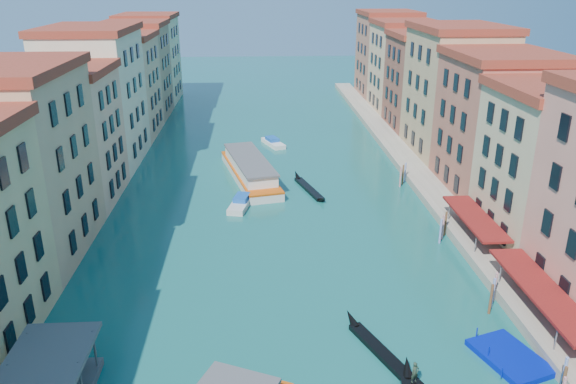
# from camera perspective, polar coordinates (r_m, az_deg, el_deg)

# --- Properties ---
(left_bank_palazzos) EXTENTS (12.80, 128.40, 21.00)m
(left_bank_palazzos) POSITION_cam_1_polar(r_m,az_deg,el_deg) (86.19, -19.93, 7.73)
(left_bank_palazzos) COLOR #C9BA91
(left_bank_palazzos) RESTS_ON ground
(right_bank_palazzos) EXTENTS (12.80, 128.40, 21.00)m
(right_bank_palazzos) POSITION_cam_1_polar(r_m,az_deg,el_deg) (88.75, 17.75, 8.36)
(right_bank_palazzos) COLOR brown
(right_bank_palazzos) RESTS_ON ground
(quay) EXTENTS (4.00, 140.00, 1.00)m
(quay) POSITION_cam_1_polar(r_m,az_deg,el_deg) (88.60, 12.25, 2.66)
(quay) COLOR gray
(quay) RESTS_ON ground
(restaurant_awnings) EXTENTS (3.20, 44.55, 3.12)m
(restaurant_awnings) POSITION_cam_1_polar(r_m,az_deg,el_deg) (51.84, 24.76, -9.44)
(restaurant_awnings) COLOR maroon
(restaurant_awnings) RESTS_ON ground
(mooring_poles_right) EXTENTS (1.44, 54.24, 3.20)m
(mooring_poles_right) POSITION_cam_1_polar(r_m,az_deg,el_deg) (55.88, 19.00, -8.32)
(mooring_poles_right) COLOR brown
(mooring_poles_right) RESTS_ON ground
(vaporetto_far) EXTENTS (9.27, 21.36, 3.10)m
(vaporetto_far) POSITION_cam_1_polar(r_m,az_deg,el_deg) (82.19, -3.90, 2.32)
(vaporetto_far) COLOR silver
(vaporetto_far) RESTS_ON ground
(gondola_fore) EXTENTS (5.17, 11.00, 2.30)m
(gondola_fore) POSITION_cam_1_polar(r_m,az_deg,el_deg) (45.70, 9.77, -15.84)
(gondola_fore) COLOR black
(gondola_fore) RESTS_ON ground
(gondola_far) EXTENTS (4.01, 11.43, 1.65)m
(gondola_far) POSITION_cam_1_polar(r_m,az_deg,el_deg) (77.87, 2.08, 0.46)
(gondola_far) COLOR black
(gondola_far) RESTS_ON ground
(motorboat_mid) EXTENTS (3.46, 6.81, 1.35)m
(motorboat_mid) POSITION_cam_1_polar(r_m,az_deg,el_deg) (72.43, -4.79, -1.05)
(motorboat_mid) COLOR silver
(motorboat_mid) RESTS_ON ground
(motorboat_far) EXTENTS (4.22, 6.73, 1.33)m
(motorboat_far) POSITION_cam_1_polar(r_m,az_deg,el_deg) (99.03, -1.53, 5.07)
(motorboat_far) COLOR white
(motorboat_far) RESTS_ON ground
(blue_dock) EXTENTS (5.57, 6.79, 0.49)m
(blue_dock) POSITION_cam_1_polar(r_m,az_deg,el_deg) (48.06, 21.62, -15.35)
(blue_dock) COLOR #0115A0
(blue_dock) RESTS_ON ground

